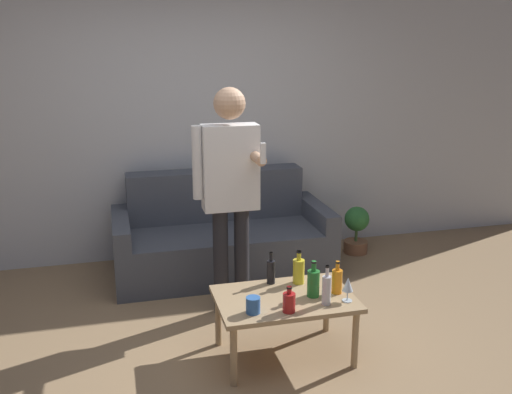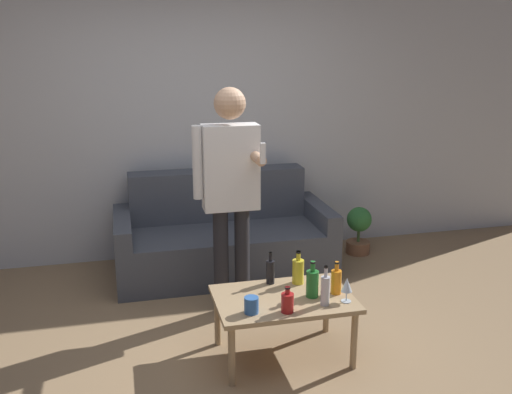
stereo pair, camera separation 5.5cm
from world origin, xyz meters
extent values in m
plane|color=#997A56|center=(0.00, 0.00, 0.00)|extent=(16.00, 16.00, 0.00)
cube|color=silver|center=(0.00, 2.09, 1.35)|extent=(8.00, 0.06, 2.70)
cube|color=#474C56|center=(0.22, 1.42, 0.20)|extent=(1.60, 0.63, 0.41)
cube|color=#474C56|center=(0.22, 1.85, 0.43)|extent=(1.60, 0.25, 0.86)
cube|color=#474C56|center=(-0.65, 1.54, 0.29)|extent=(0.14, 0.88, 0.57)
cube|color=#474C56|center=(1.09, 1.54, 0.29)|extent=(0.14, 0.88, 0.57)
cube|color=tan|center=(0.33, 0.06, 0.41)|extent=(0.88, 0.59, 0.03)
cylinder|color=tan|center=(-0.06, -0.18, 0.20)|extent=(0.04, 0.04, 0.39)
cylinder|color=tan|center=(0.72, -0.18, 0.20)|extent=(0.04, 0.04, 0.39)
cylinder|color=tan|center=(-0.06, 0.30, 0.20)|extent=(0.04, 0.04, 0.39)
cylinder|color=tan|center=(0.72, 0.30, 0.20)|extent=(0.04, 0.04, 0.39)
cylinder|color=yellow|center=(0.49, 0.24, 0.51)|extent=(0.08, 0.08, 0.17)
cylinder|color=yellow|center=(0.49, 0.24, 0.62)|extent=(0.03, 0.03, 0.06)
cylinder|color=black|center=(0.49, 0.24, 0.65)|extent=(0.03, 0.03, 0.01)
cylinder|color=#23752D|center=(0.51, 0.02, 0.51)|extent=(0.08, 0.08, 0.17)
cylinder|color=#23752D|center=(0.51, 0.02, 0.63)|extent=(0.03, 0.03, 0.07)
cylinder|color=black|center=(0.51, 0.02, 0.66)|extent=(0.03, 0.03, 0.01)
cylinder|color=orange|center=(0.68, 0.03, 0.50)|extent=(0.07, 0.07, 0.16)
cylinder|color=orange|center=(0.68, 0.03, 0.61)|extent=(0.03, 0.03, 0.06)
cylinder|color=black|center=(0.68, 0.03, 0.64)|extent=(0.03, 0.03, 0.01)
cylinder|color=#B21E1E|center=(0.30, -0.14, 0.48)|extent=(0.08, 0.08, 0.12)
cylinder|color=#B21E1E|center=(0.30, -0.14, 0.57)|extent=(0.03, 0.03, 0.05)
cylinder|color=black|center=(0.30, -0.14, 0.58)|extent=(0.03, 0.03, 0.01)
cylinder|color=black|center=(0.31, 0.28, 0.50)|extent=(0.06, 0.06, 0.16)
cylinder|color=black|center=(0.31, 0.28, 0.61)|extent=(0.02, 0.02, 0.06)
cylinder|color=black|center=(0.31, 0.28, 0.64)|extent=(0.02, 0.02, 0.01)
cylinder|color=silver|center=(0.55, -0.11, 0.52)|extent=(0.06, 0.06, 0.19)
cylinder|color=silver|center=(0.55, -0.11, 0.64)|extent=(0.02, 0.02, 0.07)
cylinder|color=black|center=(0.55, -0.11, 0.67)|extent=(0.02, 0.02, 0.01)
cylinder|color=silver|center=(0.70, -0.10, 0.43)|extent=(0.06, 0.06, 0.01)
cylinder|color=silver|center=(0.70, -0.10, 0.46)|extent=(0.01, 0.01, 0.06)
cone|color=silver|center=(0.70, -0.10, 0.54)|extent=(0.07, 0.07, 0.09)
cylinder|color=#3366B2|center=(0.08, -0.10, 0.47)|extent=(0.09, 0.09, 0.10)
cylinder|color=#232328|center=(0.06, 0.77, 0.41)|extent=(0.11, 0.11, 0.82)
cylinder|color=#232328|center=(0.22, 0.77, 0.41)|extent=(0.11, 0.11, 0.82)
cube|color=white|center=(0.14, 0.77, 1.13)|extent=(0.40, 0.18, 0.62)
sphere|color=tan|center=(0.14, 0.77, 1.58)|extent=(0.23, 0.23, 0.23)
cylinder|color=white|center=(-0.10, 0.77, 1.17)|extent=(0.07, 0.07, 0.52)
cylinder|color=tan|center=(0.30, 0.63, 1.22)|extent=(0.07, 0.27, 0.07)
cube|color=white|center=(0.30, 0.47, 1.28)|extent=(0.03, 0.03, 0.14)
cylinder|color=#936042|center=(1.57, 1.69, 0.06)|extent=(0.23, 0.23, 0.12)
cylinder|color=#476B38|center=(1.57, 1.69, 0.19)|extent=(0.03, 0.03, 0.14)
sphere|color=#337A38|center=(1.57, 1.69, 0.34)|extent=(0.24, 0.24, 0.24)
camera|label=1|loc=(-0.68, -3.13, 2.02)|focal=40.00mm
camera|label=2|loc=(-0.63, -3.14, 2.02)|focal=40.00mm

